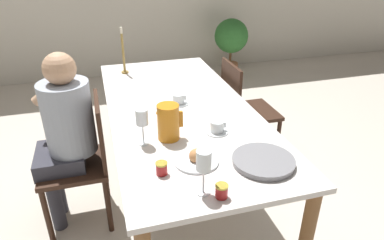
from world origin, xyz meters
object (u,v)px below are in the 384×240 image
Objects in this scene: chair_opposite at (243,109)px; bread_plate at (196,159)px; serving_tray at (263,161)px; wine_glass_water at (142,119)px; wine_glass_juice at (204,163)px; chair_person_side at (84,159)px; teacup_near_person at (217,128)px; teacup_across at (179,100)px; jam_jar_red at (162,168)px; jam_jar_amber at (222,190)px; potted_plant at (231,39)px; person_seated at (65,128)px; red_pitcher at (168,122)px; candlestick_tall at (123,55)px.

chair_opposite is 3.87× the size of bread_plate.
chair_opposite is 1.26m from serving_tray.
wine_glass_juice is at bearing -69.26° from wine_glass_water.
chair_person_side is 0.91m from teacup_near_person.
jam_jar_red is at bearing -109.70° from teacup_across.
bread_plate is at bearing 95.22° from jam_jar_amber.
potted_plant is at bearing 66.04° from wine_glass_juice.
chair_person_side is 0.89m from bread_plate.
person_seated reaches higher than teacup_near_person.
teacup_across is at bearing 69.27° from red_pitcher.
chair_opposite is 0.79m from teacup_across.
jam_jar_amber is 0.08× the size of potted_plant.
jam_jar_red is at bearing -82.69° from wine_glass_water.
chair_opposite is 1.32m from wine_glass_water.
bread_plate is 3.59× the size of jam_jar_amber.
serving_tray is at bearing 32.03° from jam_jar_amber.
teacup_across is at bearing -82.61° from chair_person_side.
wine_glass_juice is 3.69m from potted_plant.
teacup_across is 2.78m from potted_plant.
bread_plate is at bearing -35.06° from chair_opposite.
bread_plate is 3.44m from potted_plant.
candlestick_tall is (-0.20, 1.45, 0.14)m from bread_plate.
jam_jar_amber is 0.16× the size of candlestick_tall.
person_seated reaches higher than wine_glass_water.
chair_person_side is 13.90× the size of jam_jar_amber.
chair_opposite is 4.08× the size of wine_glass_juice.
chair_opposite is at bearing 54.94° from bread_plate.
wine_glass_water is at bearing -91.33° from candlestick_tall.
serving_tray is 0.33m from bread_plate.
chair_person_side is 1.01m from candlestick_tall.
teacup_across is 0.71m from bread_plate.
chair_opposite is 1.19m from red_pitcher.
red_pitcher is 0.95× the size of wine_glass_juice.
chair_person_side is at bearing -129.06° from potted_plant.
wine_glass_juice reaches higher than red_pitcher.
bread_plate is (-0.31, 0.11, 0.00)m from serving_tray.
candlestick_tall reaches higher than bread_plate.
person_seated is at bearing 155.68° from teacup_near_person.
chair_opposite is at bearing -109.11° from potted_plant.
wine_glass_water is 3.34m from potted_plant.
person_seated is at bearing 146.70° from red_pitcher.
teacup_near_person reaches higher than potted_plant.
wine_glass_juice is at bearing -84.68° from candlestick_tall.
wine_glass_water is 0.56m from teacup_across.
chair_opposite is 1.31m from bread_plate.
bread_plate is (-0.20, -0.26, -0.01)m from teacup_near_person.
jam_jar_red is at bearing -141.23° from teacup_near_person.
chair_person_side is 4.08× the size of wine_glass_juice.
wine_glass_juice is 0.26× the size of potted_plant.
candlestick_tall is at bearing 90.42° from jam_jar_red.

